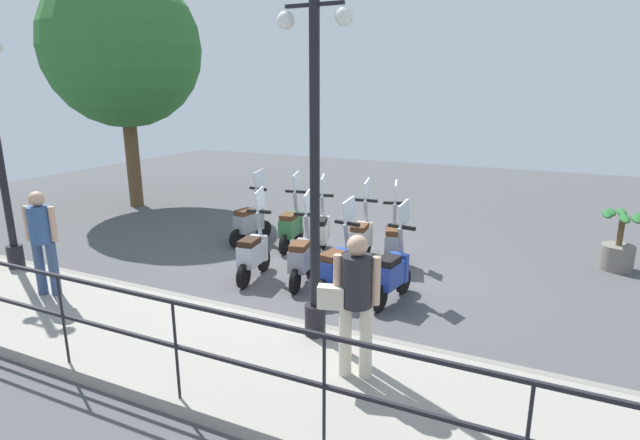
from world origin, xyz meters
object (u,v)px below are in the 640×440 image
Objects in this scene: scooter_near_1 at (337,267)px; pedestrian_with_bag at (354,296)px; tree_large at (122,49)px; scooter_far_1 at (362,237)px; pedestrian_distant at (42,235)px; scooter_far_3 at (291,226)px; lamp_post_near at (315,188)px; scooter_near_3 at (253,252)px; scooter_far_0 at (393,241)px; scooter_near_0 at (392,272)px; potted_palm at (619,245)px; lamp_post_far at (0,163)px; scooter_far_2 at (320,231)px; scooter_near_2 at (302,256)px; scooter_far_4 at (250,221)px.

pedestrian_with_bag is at bearing -142.58° from scooter_near_1.
tree_large is 4.03× the size of scooter_far_1.
pedestrian_distant is 1.03× the size of scooter_far_3.
scooter_near_3 is (1.61, 1.94, -1.55)m from lamp_post_near.
scooter_near_0 is at bearing -178.10° from scooter_far_0.
pedestrian_distant is (0.11, 4.97, 0.00)m from pedestrian_with_bag.
scooter_far_3 is at bearing 54.46° from scooter_near_1.
potted_palm is 0.69× the size of scooter_far_1.
lamp_post_far is 0.67× the size of tree_large.
lamp_post_near is 3.62m from scooter_far_1.
scooter_far_2 is (-1.52, 5.20, 0.04)m from potted_palm.
scooter_near_0 is 2.52m from scooter_far_2.
tree_large reaches higher than scooter_far_3.
lamp_post_near is 2.35m from scooter_near_0.
scooter_near_2 is at bearing -69.37° from lamp_post_far.
pedestrian_with_bag is (-0.67, -0.78, -0.96)m from lamp_post_near.
lamp_post_far is (0.00, 5.78, -0.05)m from lamp_post_near.
scooter_far_1 and scooter_far_3 have the same top height.
scooter_near_1 and scooter_far_4 have the same top height.
scooter_far_0 is at bearing -93.20° from scooter_far_1.
lamp_post_near is 4.31m from scooter_far_3.
scooter_far_3 is (1.78, 0.22, 0.00)m from scooter_near_3.
potted_palm is at bearing -67.71° from scooter_near_2.
pedestrian_distant is 4.75m from scooter_far_2.
lamp_post_far is 6.81m from scooter_far_0.
lamp_post_far reaches higher than scooter_far_0.
tree_large reaches higher than lamp_post_far.
scooter_far_2 reaches higher than potted_palm.
pedestrian_with_bag is 0.26× the size of tree_large.
lamp_post_near is at bearing 78.79° from pedestrian_distant.
lamp_post_far is 2.70× the size of scooter_near_2.
scooter_far_4 is (-1.49, 6.84, 0.04)m from potted_palm.
potted_palm is 5.42m from scooter_far_2.
scooter_far_2 is (1.60, 1.95, 0.00)m from scooter_near_0.
scooter_far_4 is at bearing 102.28° from potted_palm.
pedestrian_distant is at bearing 116.83° from scooter_near_2.
lamp_post_far is 2.61× the size of pedestrian_with_bag.
scooter_far_3 is (3.39, -3.62, -1.50)m from lamp_post_far.
scooter_near_3 is at bearing 134.89° from scooter_far_1.
pedestrian_distant is (-0.56, -1.59, -0.90)m from lamp_post_far.
scooter_near_0 is at bearing -150.05° from scooter_far_1.
scooter_far_1 reaches higher than potted_palm.
potted_palm is at bearing -68.38° from scooter_near_3.
scooter_near_2 is 1.00× the size of scooter_far_3.
tree_large reaches higher than scooter_far_4.
lamp_post_near is at bearing -158.52° from scooter_near_2.
lamp_post_near is 0.69× the size of tree_large.
tree_large is 6.25m from scooter_far_4.
scooter_far_1 is (1.45, -0.50, 0.00)m from scooter_near_2.
scooter_near_1 and scooter_near_3 have the same top height.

